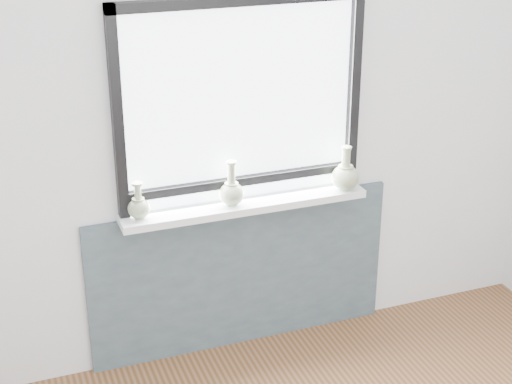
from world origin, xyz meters
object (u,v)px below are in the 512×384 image
object	(u,v)px
vase_c	(345,175)
vase_a	(139,207)
vase_b	(232,191)
windowsill	(245,205)

from	to	relation	value
vase_c	vase_a	bearing A→B (deg)	178.50
vase_a	vase_c	world-z (taller)	vase_c
vase_a	vase_b	world-z (taller)	vase_b
windowsill	vase_b	world-z (taller)	vase_b
vase_b	vase_c	distance (m)	0.64
vase_b	vase_c	size ratio (longest dim) A/B	0.98
vase_a	vase_b	bearing A→B (deg)	-0.62
vase_b	vase_c	world-z (taller)	vase_c
vase_b	vase_c	xyz separation A→B (m)	(0.64, -0.02, 0.01)
windowsill	vase_c	size ratio (longest dim) A/B	5.42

